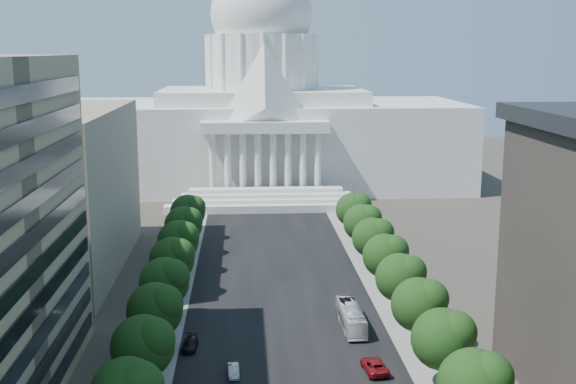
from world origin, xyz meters
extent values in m
cube|color=black|center=(0.00, 90.00, 0.00)|extent=(30.00, 260.00, 0.01)
cube|color=gray|center=(-19.00, 90.00, 0.00)|extent=(8.00, 260.00, 0.02)
cube|color=gray|center=(19.00, 90.00, 0.00)|extent=(8.00, 260.00, 0.02)
cube|color=white|center=(0.00, 185.00, 12.50)|extent=(120.00, 50.00, 25.00)
cube|color=white|center=(0.00, 185.00, 27.00)|extent=(60.00, 40.00, 4.00)
cube|color=white|center=(0.00, 158.00, 20.50)|extent=(34.00, 8.00, 3.00)
cylinder|color=white|center=(0.00, 185.00, 37.00)|extent=(32.00, 32.00, 16.00)
ellipsoid|color=white|center=(0.00, 185.00, 51.00)|extent=(30.00, 30.00, 27.60)
cube|color=gray|center=(-48.00, 100.00, 15.00)|extent=(38.00, 52.00, 30.00)
cylinder|color=#33261C|center=(-18.00, 48.00, 1.47)|extent=(0.56, 0.56, 2.94)
sphere|color=black|center=(-18.00, 48.00, 6.17)|extent=(7.60, 7.60, 7.60)
sphere|color=black|center=(-16.67, 47.24, 7.31)|extent=(5.32, 5.32, 5.32)
cylinder|color=#33261C|center=(-18.00, 60.00, 1.47)|extent=(0.56, 0.56, 2.94)
sphere|color=black|center=(-18.00, 60.00, 6.17)|extent=(7.60, 7.60, 7.60)
sphere|color=black|center=(-16.67, 59.24, 7.31)|extent=(5.32, 5.32, 5.32)
cylinder|color=#33261C|center=(-18.00, 72.00, 1.47)|extent=(0.56, 0.56, 2.94)
sphere|color=black|center=(-18.00, 72.00, 6.17)|extent=(7.60, 7.60, 7.60)
sphere|color=black|center=(-16.67, 71.24, 7.31)|extent=(5.32, 5.32, 5.32)
cylinder|color=#33261C|center=(-18.00, 84.00, 1.47)|extent=(0.56, 0.56, 2.94)
sphere|color=black|center=(-18.00, 84.00, 6.17)|extent=(7.60, 7.60, 7.60)
sphere|color=black|center=(-16.67, 83.24, 7.31)|extent=(5.32, 5.32, 5.32)
cylinder|color=#33261C|center=(-18.00, 96.00, 1.47)|extent=(0.56, 0.56, 2.94)
sphere|color=black|center=(-18.00, 96.00, 6.17)|extent=(7.60, 7.60, 7.60)
sphere|color=black|center=(-16.67, 95.24, 7.31)|extent=(5.32, 5.32, 5.32)
cylinder|color=#33261C|center=(-18.00, 108.00, 1.47)|extent=(0.56, 0.56, 2.94)
sphere|color=black|center=(-18.00, 108.00, 6.17)|extent=(7.60, 7.60, 7.60)
sphere|color=black|center=(-16.67, 107.24, 7.31)|extent=(5.32, 5.32, 5.32)
cylinder|color=#33261C|center=(-18.00, 120.00, 1.47)|extent=(0.56, 0.56, 2.94)
sphere|color=black|center=(-18.00, 120.00, 6.17)|extent=(7.60, 7.60, 7.60)
sphere|color=black|center=(-16.67, 119.24, 7.31)|extent=(5.32, 5.32, 5.32)
sphere|color=black|center=(18.00, 36.00, 6.17)|extent=(7.60, 7.60, 7.60)
sphere|color=black|center=(19.33, 35.24, 7.31)|extent=(5.32, 5.32, 5.32)
cylinder|color=#33261C|center=(18.00, 48.00, 1.47)|extent=(0.56, 0.56, 2.94)
sphere|color=black|center=(18.00, 48.00, 6.17)|extent=(7.60, 7.60, 7.60)
sphere|color=black|center=(19.33, 47.24, 7.31)|extent=(5.32, 5.32, 5.32)
cylinder|color=#33261C|center=(18.00, 60.00, 1.47)|extent=(0.56, 0.56, 2.94)
sphere|color=black|center=(18.00, 60.00, 6.17)|extent=(7.60, 7.60, 7.60)
sphere|color=black|center=(19.33, 59.24, 7.31)|extent=(5.32, 5.32, 5.32)
cylinder|color=#33261C|center=(18.00, 72.00, 1.47)|extent=(0.56, 0.56, 2.94)
sphere|color=black|center=(18.00, 72.00, 6.17)|extent=(7.60, 7.60, 7.60)
sphere|color=black|center=(19.33, 71.24, 7.31)|extent=(5.32, 5.32, 5.32)
cylinder|color=#33261C|center=(18.00, 84.00, 1.47)|extent=(0.56, 0.56, 2.94)
sphere|color=black|center=(18.00, 84.00, 6.17)|extent=(7.60, 7.60, 7.60)
sphere|color=black|center=(19.33, 83.24, 7.31)|extent=(5.32, 5.32, 5.32)
cylinder|color=#33261C|center=(18.00, 96.00, 1.47)|extent=(0.56, 0.56, 2.94)
sphere|color=black|center=(18.00, 96.00, 6.17)|extent=(7.60, 7.60, 7.60)
sphere|color=black|center=(19.33, 95.24, 7.31)|extent=(5.32, 5.32, 5.32)
cylinder|color=#33261C|center=(18.00, 108.00, 1.47)|extent=(0.56, 0.56, 2.94)
sphere|color=black|center=(18.00, 108.00, 6.17)|extent=(7.60, 7.60, 7.60)
sphere|color=black|center=(19.33, 107.24, 7.31)|extent=(5.32, 5.32, 5.32)
cylinder|color=#33261C|center=(18.00, 120.00, 1.47)|extent=(0.56, 0.56, 2.94)
sphere|color=black|center=(18.00, 120.00, 6.17)|extent=(7.60, 7.60, 7.60)
sphere|color=black|center=(19.33, 119.24, 7.31)|extent=(5.32, 5.32, 5.32)
cylinder|color=gray|center=(19.30, 35.00, 8.80)|extent=(2.40, 0.14, 0.14)
sphere|color=gray|center=(18.20, 35.00, 8.70)|extent=(0.44, 0.44, 0.44)
cylinder|color=gray|center=(20.50, 60.00, 4.50)|extent=(0.18, 0.18, 9.00)
cylinder|color=gray|center=(19.30, 60.00, 8.80)|extent=(2.40, 0.14, 0.14)
sphere|color=gray|center=(18.20, 60.00, 8.70)|extent=(0.44, 0.44, 0.44)
cylinder|color=gray|center=(20.50, 85.00, 4.50)|extent=(0.18, 0.18, 9.00)
cylinder|color=gray|center=(19.30, 85.00, 8.80)|extent=(2.40, 0.14, 0.14)
sphere|color=gray|center=(18.20, 85.00, 8.70)|extent=(0.44, 0.44, 0.44)
cylinder|color=gray|center=(20.50, 110.00, 4.50)|extent=(0.18, 0.18, 9.00)
cylinder|color=gray|center=(19.30, 110.00, 8.80)|extent=(2.40, 0.14, 0.14)
sphere|color=gray|center=(18.20, 110.00, 8.70)|extent=(0.44, 0.44, 0.44)
cylinder|color=gray|center=(20.50, 135.00, 4.50)|extent=(0.18, 0.18, 9.00)
cylinder|color=gray|center=(19.30, 135.00, 8.80)|extent=(2.40, 0.14, 0.14)
sphere|color=gray|center=(18.20, 135.00, 8.70)|extent=(0.44, 0.44, 0.44)
imported|color=#9CA0A4|center=(-7.38, 52.46, 0.65)|extent=(1.59, 4.03, 1.31)
imported|color=maroon|center=(10.65, 52.47, 0.80)|extent=(3.29, 6.05, 1.61)
imported|color=black|center=(-13.50, 61.14, 0.71)|extent=(2.34, 5.01, 1.41)
imported|color=silver|center=(9.84, 67.40, 1.69)|extent=(3.10, 12.16, 3.37)
camera|label=1|loc=(-5.79, -33.00, 40.72)|focal=45.00mm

